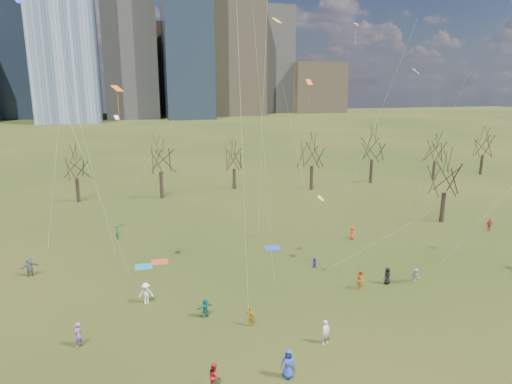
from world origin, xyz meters
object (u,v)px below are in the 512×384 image
object	(u,v)px
person_2	(214,376)
person_4	(250,317)
person_0	(288,364)
person_1	(326,332)
blanket_teal	(144,267)
blanket_navy	(272,248)
blanket_crimson	(160,262)

from	to	relation	value
person_2	person_4	size ratio (longest dim) A/B	1.09
person_0	person_1	world-z (taller)	person_0
blanket_teal	blanket_navy	size ratio (longest dim) A/B	1.00
blanket_navy	person_1	size ratio (longest dim) A/B	0.94
blanket_crimson	person_1	xyz separation A→B (m)	(9.75, -17.62, 0.83)
person_0	person_1	xyz separation A→B (m)	(3.67, 2.78, -0.09)
person_4	person_0	bearing A→B (deg)	151.40
person_1	blanket_navy	bearing A→B (deg)	62.59
person_0	person_2	size ratio (longest dim) A/B	1.18
person_4	blanket_crimson	bearing A→B (deg)	-12.89
person_1	person_4	bearing A→B (deg)	119.37
blanket_navy	person_0	size ratio (longest dim) A/B	0.85
blanket_navy	person_4	bearing A→B (deg)	-113.34
blanket_crimson	person_4	size ratio (longest dim) A/B	1.10
blanket_teal	blanket_crimson	bearing A→B (deg)	26.49
blanket_navy	blanket_crimson	distance (m)	11.86
blanket_teal	person_1	size ratio (longest dim) A/B	0.94
person_4	person_2	bearing A→B (deg)	113.97
person_1	person_4	size ratio (longest dim) A/B	1.16
blanket_teal	person_0	xyz separation A→B (m)	(7.65, -19.61, 0.93)
blanket_teal	person_1	distance (m)	20.30
person_2	person_4	world-z (taller)	person_2
blanket_navy	person_2	bearing A→B (deg)	-115.97
blanket_navy	person_4	xyz separation A→B (m)	(-6.37, -14.77, 0.71)
blanket_teal	blanket_crimson	size ratio (longest dim) A/B	1.00
blanket_teal	person_1	xyz separation A→B (m)	(11.32, -16.83, 0.83)
blanket_crimson	person_2	size ratio (longest dim) A/B	1.00
blanket_teal	person_0	bearing A→B (deg)	-68.70
person_1	person_2	bearing A→B (deg)	176.40
blanket_crimson	person_2	bearing A→B (deg)	-85.21
blanket_navy	person_1	xyz separation A→B (m)	(-2.09, -18.33, 0.83)
blanket_navy	person_0	bearing A→B (deg)	-105.26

